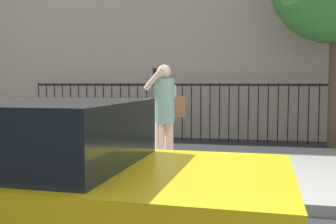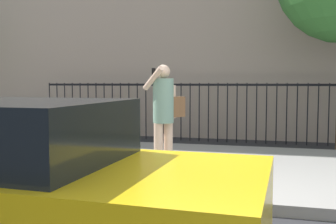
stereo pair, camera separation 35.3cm
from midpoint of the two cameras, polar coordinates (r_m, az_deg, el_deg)
The scene contains 6 objects.
ground_plane at distance 5.16m, azimuth 7.13°, elevation -13.97°, with size 60.00×60.00×0.00m, color #28282B.
sidewalk at distance 7.26m, azimuth 8.61°, elevation -8.02°, with size 28.00×4.40×0.15m, color gray.
iron_fence at distance 10.81m, azimuth 9.81°, elevation 1.04°, with size 12.03×0.04×1.60m.
taxi_yellow at distance 3.76m, azimuth -20.90°, elevation -10.02°, with size 4.26×1.97×1.45m.
pedestrian_on_phone at distance 6.58m, azimuth -1.91°, elevation 0.40°, with size 0.66×0.71×1.75m.
street_bench at distance 9.60m, azimuth -19.72°, elevation -1.76°, with size 1.60×0.45×0.95m.
Camera 1 is at (0.22, -4.93, 1.61)m, focal length 42.72 mm.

